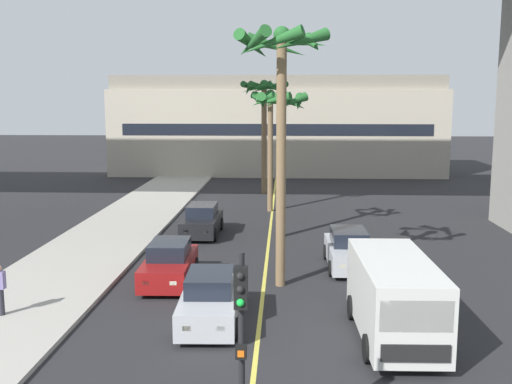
# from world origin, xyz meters

# --- Properties ---
(sidewalk_left) EXTENTS (4.80, 80.00, 0.15)m
(sidewalk_left) POSITION_xyz_m (-8.00, 16.00, 0.07)
(sidewalk_left) COLOR #ADA89E
(sidewalk_left) RESTS_ON ground
(lane_stripe_center) EXTENTS (0.14, 56.00, 0.01)m
(lane_stripe_center) POSITION_xyz_m (0.00, 24.00, 0.00)
(lane_stripe_center) COLOR #DBCC4C
(lane_stripe_center) RESTS_ON ground
(pier_building_backdrop) EXTENTS (29.82, 8.04, 8.87)m
(pier_building_backdrop) POSITION_xyz_m (0.00, 54.16, 4.37)
(pier_building_backdrop) COLOR #BCB29E
(pier_building_backdrop) RESTS_ON ground
(car_queue_front) EXTENTS (1.92, 4.15, 1.56)m
(car_queue_front) POSITION_xyz_m (-3.57, 20.23, 0.72)
(car_queue_front) COLOR maroon
(car_queue_front) RESTS_ON ground
(car_queue_second) EXTENTS (1.95, 4.16, 1.56)m
(car_queue_second) POSITION_xyz_m (-1.54, 16.27, 0.72)
(car_queue_second) COLOR #B7BABF
(car_queue_second) RESTS_ON ground
(car_queue_third) EXTENTS (1.88, 4.12, 1.56)m
(car_queue_third) POSITION_xyz_m (3.40, 22.62, 0.72)
(car_queue_third) COLOR #B7BABF
(car_queue_third) RESTS_ON ground
(car_queue_fourth) EXTENTS (1.87, 4.12, 1.56)m
(car_queue_fourth) POSITION_xyz_m (-3.44, 28.19, 0.72)
(car_queue_fourth) COLOR black
(car_queue_fourth) RESTS_ON ground
(delivery_van) EXTENTS (2.26, 5.29, 2.36)m
(delivery_van) POSITION_xyz_m (3.90, 15.22, 1.29)
(delivery_van) COLOR silver
(delivery_van) RESTS_ON ground
(traffic_light_median_near) EXTENTS (0.24, 0.37, 4.20)m
(traffic_light_median_near) POSITION_xyz_m (-0.01, 8.81, 2.71)
(traffic_light_median_near) COLOR black
(traffic_light_median_near) RESTS_ON ground
(palm_tree_near_median) EXTENTS (3.44, 3.51, 9.37)m
(palm_tree_near_median) POSITION_xyz_m (0.60, 20.08, 7.67)
(palm_tree_near_median) COLOR brown
(palm_tree_near_median) RESTS_ON ground
(palm_tree_mid_median) EXTENTS (2.65, 2.84, 7.28)m
(palm_tree_mid_median) POSITION_xyz_m (0.56, 27.90, 5.82)
(palm_tree_mid_median) COLOR brown
(palm_tree_mid_median) RESTS_ON ground
(palm_tree_far_median) EXTENTS (2.51, 2.63, 7.41)m
(palm_tree_far_median) POSITION_xyz_m (-0.14, 34.84, 5.94)
(palm_tree_far_median) COLOR brown
(palm_tree_far_median) RESTS_ON ground
(palm_tree_farthest_median) EXTENTS (3.45, 3.51, 8.20)m
(palm_tree_farthest_median) POSITION_xyz_m (-0.74, 41.72, 6.82)
(palm_tree_farthest_median) COLOR brown
(palm_tree_farthest_median) RESTS_ON ground
(pedestrian_far_along) EXTENTS (0.34, 0.22, 1.62)m
(pedestrian_far_along) POSITION_xyz_m (-8.13, 16.20, 1.00)
(pedestrian_far_along) COLOR #2D2D38
(pedestrian_far_along) RESTS_ON sidewalk_left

